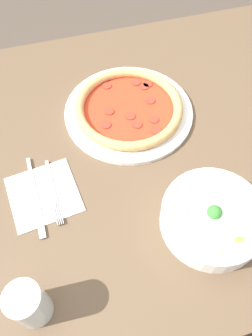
{
  "coord_description": "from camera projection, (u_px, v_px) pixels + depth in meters",
  "views": [
    {
      "loc": [
        0.21,
        0.49,
        1.43
      ],
      "look_at": [
        0.09,
        0.08,
        0.77
      ],
      "focal_mm": 35.0,
      "sensor_mm": 36.0,
      "label": 1
    }
  ],
  "objects": [
    {
      "name": "ground_plane",
      "position": [
        141.0,
        241.0,
        1.49
      ],
      "size": [
        8.0,
        8.0,
        0.0
      ],
      "primitive_type": "plane",
      "color": "#4C4238"
    },
    {
      "name": "dining_table",
      "position": [
        149.0,
        160.0,
        0.93
      ],
      "size": [
        1.33,
        0.97,
        0.75
      ],
      "color": "brown",
      "rests_on": "ground_plane"
    },
    {
      "name": "pizza",
      "position": [
        129.0,
        109.0,
        0.89
      ],
      "size": [
        0.35,
        0.35,
        0.04
      ],
      "color": "white",
      "rests_on": "dining_table"
    },
    {
      "name": "bowl",
      "position": [
        213.0,
        217.0,
        0.7
      ],
      "size": [
        0.22,
        0.22,
        0.07
      ],
      "color": "white",
      "rests_on": "dining_table"
    },
    {
      "name": "napkin",
      "position": [
        44.0,
        194.0,
        0.77
      ],
      "size": [
        0.17,
        0.17,
        0.0
      ],
      "color": "white",
      "rests_on": "dining_table"
    },
    {
      "name": "fork",
      "position": [
        53.0,
        190.0,
        0.77
      ],
      "size": [
        0.02,
        0.18,
        0.0
      ],
      "rotation": [
        0.0,
        0.0,
        1.6
      ],
      "color": "silver",
      "rests_on": "napkin"
    },
    {
      "name": "knife",
      "position": [
        34.0,
        192.0,
        0.76
      ],
      "size": [
        0.02,
        0.22,
        0.01
      ],
      "rotation": [
        0.0,
        0.0,
        1.6
      ],
      "color": "silver",
      "rests_on": "napkin"
    },
    {
      "name": "glass",
      "position": [
        29.0,
        304.0,
        0.58
      ],
      "size": [
        0.07,
        0.07,
        0.11
      ],
      "color": "silver",
      "rests_on": "dining_table"
    }
  ]
}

